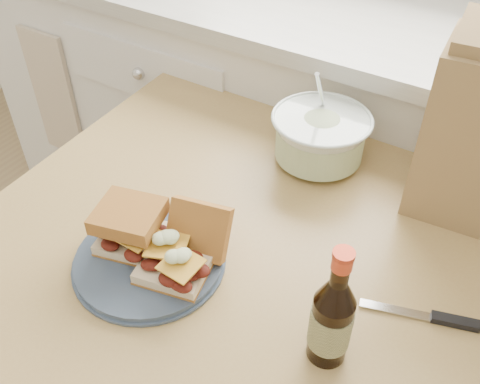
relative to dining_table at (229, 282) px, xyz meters
The scene contains 8 objects.
cabinet_run 0.77m from the dining_table, 95.46° to the left, with size 2.50×0.64×0.94m.
dining_table is the anchor object (origin of this frame).
plate 0.19m from the dining_table, 127.00° to the right, with size 0.25×0.25×0.02m, color #3C4B61.
sandwich_left 0.24m from the dining_table, 141.66° to the right, with size 0.13×0.12×0.08m.
sandwich_right 0.19m from the dining_table, 106.76° to the right, with size 0.13×0.17×0.09m.
coleslaw_bowl 0.35m from the dining_table, 84.34° to the left, with size 0.21×0.21×0.21m.
beer_bottle 0.33m from the dining_table, 24.57° to the right, with size 0.06×0.06×0.22m.
knife 0.39m from the dining_table, ahead, with size 0.18×0.07×0.01m.
Camera 1 is at (0.44, 0.41, 1.47)m, focal length 40.00 mm.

